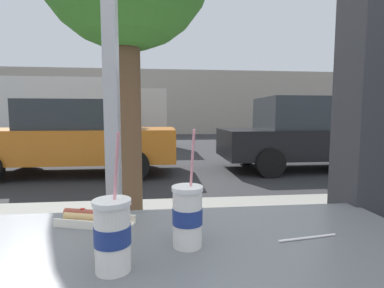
{
  "coord_description": "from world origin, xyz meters",
  "views": [
    {
      "loc": [
        0.19,
        -1.06,
        1.34
      ],
      "look_at": [
        0.55,
        2.34,
        1.0
      ],
      "focal_mm": 27.16,
      "sensor_mm": 36.0,
      "label": 1
    }
  ],
  "objects_px": {
    "box_truck": "(72,111)",
    "soda_cup_left": "(113,234)",
    "soda_cup_right": "(187,215)",
    "parked_car_black": "(310,134)",
    "hotdog_tray_near": "(95,218)",
    "parked_car_orange": "(76,137)"
  },
  "relations": [
    {
      "from": "soda_cup_left",
      "to": "parked_car_orange",
      "type": "distance_m",
      "value": 6.44
    },
    {
      "from": "parked_car_orange",
      "to": "soda_cup_left",
      "type": "bearing_deg",
      "value": -73.66
    },
    {
      "from": "soda_cup_left",
      "to": "hotdog_tray_near",
      "type": "bearing_deg",
      "value": 109.66
    },
    {
      "from": "soda_cup_right",
      "to": "box_truck",
      "type": "relative_size",
      "value": 0.04
    },
    {
      "from": "parked_car_orange",
      "to": "box_truck",
      "type": "distance_m",
      "value": 5.55
    },
    {
      "from": "soda_cup_left",
      "to": "box_truck",
      "type": "bearing_deg",
      "value": 106.66
    },
    {
      "from": "box_truck",
      "to": "parked_car_orange",
      "type": "bearing_deg",
      "value": -72.96
    },
    {
      "from": "soda_cup_right",
      "to": "parked_car_black",
      "type": "bearing_deg",
      "value": 59.17
    },
    {
      "from": "hotdog_tray_near",
      "to": "parked_car_orange",
      "type": "distance_m",
      "value": 6.12
    },
    {
      "from": "soda_cup_left",
      "to": "hotdog_tray_near",
      "type": "height_order",
      "value": "soda_cup_left"
    },
    {
      "from": "soda_cup_right",
      "to": "parked_car_black",
      "type": "xyz_separation_m",
      "value": [
        3.62,
        6.07,
        -0.18
      ]
    },
    {
      "from": "hotdog_tray_near",
      "to": "soda_cup_left",
      "type": "bearing_deg",
      "value": -70.34
    },
    {
      "from": "box_truck",
      "to": "soda_cup_left",
      "type": "bearing_deg",
      "value": -73.34
    },
    {
      "from": "soda_cup_left",
      "to": "box_truck",
      "type": "xyz_separation_m",
      "value": [
        -3.42,
        11.44,
        0.46
      ]
    },
    {
      "from": "soda_cup_left",
      "to": "parked_car_black",
      "type": "xyz_separation_m",
      "value": [
        3.8,
        6.17,
        -0.18
      ]
    },
    {
      "from": "hotdog_tray_near",
      "to": "parked_car_orange",
      "type": "height_order",
      "value": "parked_car_orange"
    },
    {
      "from": "soda_cup_left",
      "to": "parked_car_black",
      "type": "distance_m",
      "value": 7.25
    },
    {
      "from": "soda_cup_right",
      "to": "hotdog_tray_near",
      "type": "xyz_separation_m",
      "value": [
        -0.29,
        0.19,
        -0.07
      ]
    },
    {
      "from": "hotdog_tray_near",
      "to": "box_truck",
      "type": "xyz_separation_m",
      "value": [
        -3.32,
        11.14,
        0.53
      ]
    },
    {
      "from": "hotdog_tray_near",
      "to": "parked_car_black",
      "type": "xyz_separation_m",
      "value": [
        3.91,
        5.88,
        -0.11
      ]
    },
    {
      "from": "parked_car_orange",
      "to": "parked_car_black",
      "type": "distance_m",
      "value": 5.61
    },
    {
      "from": "soda_cup_left",
      "to": "parked_car_black",
      "type": "bearing_deg",
      "value": 58.36
    }
  ]
}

